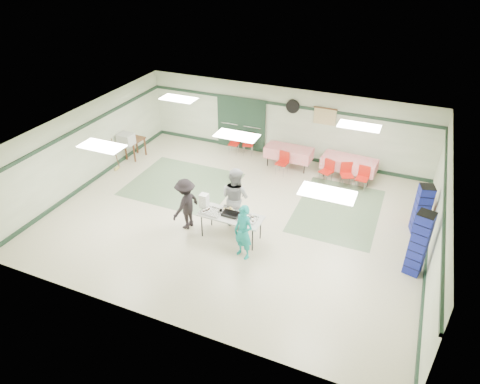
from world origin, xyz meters
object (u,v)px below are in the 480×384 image
at_px(volunteer_dark, 186,204).
at_px(broom, 115,153).
at_px(volunteer_teal, 243,232).
at_px(chair_d, 283,160).
at_px(office_printer, 126,139).
at_px(dining_table_a, 349,163).
at_px(printer_table, 135,142).
at_px(crate_stack_red, 421,210).
at_px(dining_table_b, 289,152).
at_px(chair_loose_b, 234,141).
at_px(chair_b, 328,169).
at_px(chair_a, 347,172).
at_px(crate_stack_blue_b, 419,244).
at_px(crate_stack_blue_a, 422,209).
at_px(serving_table, 231,217).
at_px(chair_loose_a, 248,141).
at_px(volunteer_grey, 235,197).
at_px(chair_c, 363,175).

relative_size(volunteer_dark, broom, 1.28).
distance_m(volunteer_teal, volunteer_dark, 2.12).
bearing_deg(chair_d, office_printer, -156.83).
relative_size(volunteer_dark, office_printer, 3.01).
bearing_deg(dining_table_a, printer_table, -164.33).
relative_size(volunteer_dark, crate_stack_red, 1.64).
bearing_deg(dining_table_b, chair_loose_b, 174.63).
distance_m(chair_b, broom, 7.58).
xyz_separation_m(chair_a, chair_d, (-2.26, 0.00, -0.02)).
bearing_deg(crate_stack_blue_b, broom, 171.17).
bearing_deg(dining_table_b, crate_stack_blue_b, -40.81).
xyz_separation_m(volunteer_teal, dining_table_b, (-0.44, 5.37, -0.22)).
xyz_separation_m(dining_table_b, office_printer, (-5.62, -2.04, 0.39)).
bearing_deg(volunteer_teal, crate_stack_blue_a, 54.55).
distance_m(serving_table, crate_stack_blue_b, 4.90).
height_order(office_printer, broom, broom).
height_order(chair_b, chair_loose_a, chair_loose_a).
xyz_separation_m(dining_table_a, chair_loose_b, (-4.49, 0.28, -0.08)).
distance_m(chair_d, crate_stack_blue_b, 5.99).
distance_m(volunteer_dark, broom, 4.63).
distance_m(serving_table, volunteer_teal, 0.88).
xyz_separation_m(chair_loose_a, broom, (-3.95, -3.04, 0.12)).
relative_size(volunteer_teal, crate_stack_blue_a, 1.04).
relative_size(volunteer_grey, dining_table_a, 0.98).
relative_size(dining_table_a, chair_loose_b, 2.40).
xyz_separation_m(volunteer_teal, chair_loose_b, (-2.73, 5.65, -0.30)).
xyz_separation_m(dining_table_a, crate_stack_red, (2.48, -1.97, -0.08)).
distance_m(chair_loose_a, crate_stack_red, 6.85).
distance_m(dining_table_b, chair_loose_a, 1.80).
height_order(volunteer_grey, printer_table, volunteer_grey).
height_order(chair_c, crate_stack_blue_b, crate_stack_blue_b).
bearing_deg(crate_stack_red, serving_table, -150.25).
bearing_deg(printer_table, serving_table, -26.21).
height_order(serving_table, chair_loose_a, chair_loose_a).
bearing_deg(volunteer_grey, chair_loose_a, -53.84).
xyz_separation_m(serving_table, crate_stack_blue_a, (4.87, 2.39, 0.05)).
xyz_separation_m(chair_b, crate_stack_blue_a, (3.09, -1.80, 0.25)).
distance_m(chair_c, printer_table, 8.47).
bearing_deg(dining_table_b, chair_c, -10.03).
relative_size(chair_d, office_printer, 1.58).
distance_m(dining_table_a, chair_c, 0.82).
bearing_deg(crate_stack_red, dining_table_a, 141.47).
relative_size(chair_loose_a, crate_stack_blue_a, 0.56).
distance_m(dining_table_a, crate_stack_red, 3.17).
xyz_separation_m(dining_table_b, broom, (-5.70, -2.65, 0.08)).
bearing_deg(volunteer_grey, volunteer_dark, 47.70).
bearing_deg(chair_a, printer_table, 163.00).
distance_m(volunteer_dark, crate_stack_blue_b, 6.30).
bearing_deg(chair_d, dining_table_a, 22.75).
xyz_separation_m(volunteer_teal, crate_stack_red, (4.24, 3.40, -0.30)).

